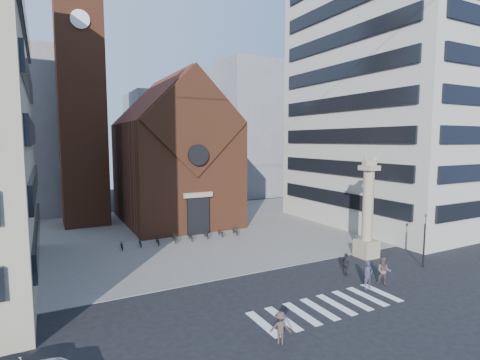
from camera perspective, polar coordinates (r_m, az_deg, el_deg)
name	(u,v)px	position (r m, az deg, el deg)	size (l,w,h in m)	color
ground	(291,291)	(26.25, 7.80, -16.39)	(120.00, 120.00, 0.00)	black
piazza	(191,230)	(42.39, -7.42, -7.60)	(46.00, 30.00, 0.05)	gray
zebra_crossing	(328,307)	(24.41, 13.22, -18.28)	(10.20, 3.20, 0.01)	white
church	(173,157)	(46.96, -10.12, 3.50)	(12.00, 16.65, 18.00)	brown
campanile	(81,91)	(48.20, -23.09, 12.41)	(5.50, 5.50, 31.20)	brown
building_right	(399,90)	(49.99, 23.00, 12.48)	(18.00, 22.00, 32.00)	#A9A699
bg_block_mid	(171,146)	(67.77, -10.43, 5.11)	(14.00, 12.00, 18.00)	gray
bg_block_right	(258,130)	(71.55, 2.70, 7.65)	(16.00, 14.00, 24.00)	gray
lion_column	(368,217)	(33.81, 18.86, -5.43)	(1.63, 1.60, 8.68)	tan
traffic_light	(424,239)	(33.09, 26.28, -8.05)	(0.13, 0.16, 4.30)	black
pedestrian_0	(368,275)	(27.43, 18.95, -13.50)	(0.70, 0.46, 1.93)	#312D3E
pedestrian_1	(384,271)	(28.46, 21.06, -12.85)	(0.94, 0.74, 1.94)	#5C4C4A
pedestrian_2	(346,264)	(29.53, 15.85, -12.24)	(0.99, 0.41, 1.69)	#24242B
pedestrian_3	(281,328)	(19.88, 6.23, -21.48)	(1.05, 0.61, 1.63)	#43302C
scooter_0	(122,245)	(36.48, -17.56, -9.36)	(0.57, 1.62, 0.85)	black
scooter_1	(140,242)	(36.78, -14.97, -9.09)	(0.44, 1.57, 0.94)	black
scooter_2	(158,240)	(37.17, -12.43, -8.93)	(0.57, 1.62, 0.85)	black
scooter_3	(174,238)	(37.61, -9.95, -8.63)	(0.44, 1.57, 0.94)	black
scooter_4	(191,236)	(38.14, -7.54, -8.45)	(0.57, 1.62, 0.85)	black
scooter_5	(206,234)	(38.72, -5.20, -8.14)	(0.44, 1.57, 0.94)	black
scooter_6	(221,232)	(39.38, -2.94, -7.95)	(0.57, 1.62, 0.85)	black
scooter_7	(235,230)	(40.07, -0.75, -7.62)	(0.44, 1.57, 0.94)	black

